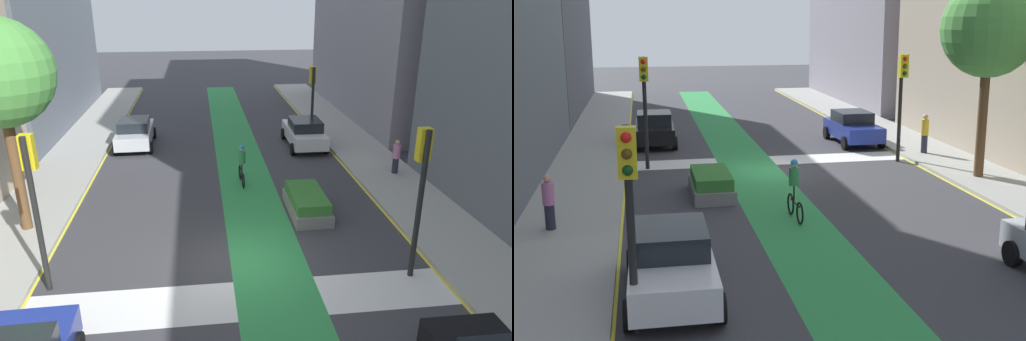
% 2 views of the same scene
% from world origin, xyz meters
% --- Properties ---
extents(ground_plane, '(120.00, 120.00, 0.00)m').
position_xyz_m(ground_plane, '(0.00, 0.00, 0.00)').
color(ground_plane, '#38383D').
extents(bike_lane_paint, '(2.40, 60.00, 0.01)m').
position_xyz_m(bike_lane_paint, '(0.98, 0.00, 0.00)').
color(bike_lane_paint, '#2D8C47').
rests_on(bike_lane_paint, ground_plane).
extents(crosswalk_band, '(12.00, 1.80, 0.01)m').
position_xyz_m(crosswalk_band, '(0.00, -2.00, 0.00)').
color(crosswalk_band, silver).
rests_on(crosswalk_band, ground_plane).
extents(sidewalk_left, '(3.00, 60.00, 0.15)m').
position_xyz_m(sidewalk_left, '(-7.50, 0.00, 0.07)').
color(sidewalk_left, '#9E9E99').
rests_on(sidewalk_left, ground_plane).
extents(curb_stripe_left, '(0.16, 60.00, 0.01)m').
position_xyz_m(curb_stripe_left, '(-6.00, 0.00, 0.01)').
color(curb_stripe_left, yellow).
rests_on(curb_stripe_left, ground_plane).
extents(sidewalk_right, '(3.00, 60.00, 0.15)m').
position_xyz_m(sidewalk_right, '(7.50, 0.00, 0.07)').
color(sidewalk_right, '#9E9E99').
rests_on(sidewalk_right, ground_plane).
extents(curb_stripe_right, '(0.16, 60.00, 0.01)m').
position_xyz_m(curb_stripe_right, '(6.00, 0.00, 0.01)').
color(curb_stripe_right, yellow).
rests_on(curb_stripe_right, ground_plane).
extents(traffic_signal_near_right, '(0.35, 0.52, 4.54)m').
position_xyz_m(traffic_signal_near_right, '(5.11, -1.27, 3.17)').
color(traffic_signal_near_right, black).
rests_on(traffic_signal_near_right, ground_plane).
extents(traffic_signal_near_left, '(0.35, 0.52, 4.56)m').
position_xyz_m(traffic_signal_near_left, '(-5.48, -0.66, 3.18)').
color(traffic_signal_near_left, black).
rests_on(traffic_signal_near_left, ground_plane).
extents(traffic_signal_far_right, '(0.35, 0.52, 4.12)m').
position_xyz_m(traffic_signal_far_right, '(5.52, 13.33, 2.90)').
color(traffic_signal_far_right, black).
rests_on(traffic_signal_far_right, ground_plane).
extents(car_white_right_far, '(2.05, 4.22, 1.57)m').
position_xyz_m(car_white_right_far, '(4.73, 11.60, 0.80)').
color(car_white_right_far, silver).
rests_on(car_white_right_far, ground_plane).
extents(car_black_right_near, '(2.05, 4.21, 1.57)m').
position_xyz_m(car_black_right_near, '(4.68, -6.69, 0.80)').
color(car_black_right_near, black).
rests_on(car_black_right_near, ground_plane).
extents(car_blue_left_near, '(2.09, 4.24, 1.57)m').
position_xyz_m(car_blue_left_near, '(-4.89, -5.21, 0.80)').
color(car_blue_left_near, navy).
rests_on(car_blue_left_near, ground_plane).
extents(cyclist_in_lane, '(0.32, 1.73, 1.86)m').
position_xyz_m(cyclist_in_lane, '(0.76, 6.44, 0.97)').
color(cyclist_in_lane, black).
rests_on(cyclist_in_lane, ground_plane).
extents(pedestrian_sidewalk_right_a, '(0.34, 0.34, 1.59)m').
position_xyz_m(pedestrian_sidewalk_right_a, '(7.92, 6.60, 0.95)').
color(pedestrian_sidewalk_right_a, '#262638').
rests_on(pedestrian_sidewalk_right_a, sidewalk_right).
extents(pedestrian_sidewalk_left_a, '(0.34, 0.34, 1.73)m').
position_xyz_m(pedestrian_sidewalk_left_a, '(-7.06, -1.64, 1.03)').
color(pedestrian_sidewalk_left_a, '#262638').
rests_on(pedestrian_sidewalk_left_a, sidewalk_left).
extents(street_tree_near, '(3.50, 3.50, 7.22)m').
position_xyz_m(street_tree_near, '(-7.25, 2.95, 5.58)').
color(street_tree_near, brown).
rests_on(street_tree_near, sidewalk_left).
extents(median_planter, '(1.39, 2.96, 0.85)m').
position_xyz_m(median_planter, '(2.98, 3.27, 0.40)').
color(median_planter, slate).
rests_on(median_planter, ground_plane).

